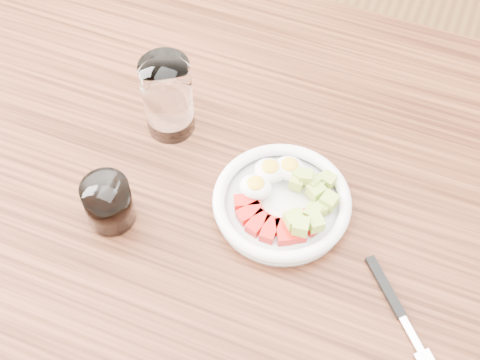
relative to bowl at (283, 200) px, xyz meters
name	(u,v)px	position (x,y,z in m)	size (l,w,h in m)	color
dining_table	(244,233)	(-0.06, -0.01, -0.12)	(1.50, 0.90, 0.77)	brown
bowl	(283,200)	(0.00, 0.00, 0.00)	(0.20, 0.20, 0.05)	white
fork	(394,304)	(0.19, -0.09, -0.01)	(0.14, 0.15, 0.01)	black
water_glass	(168,98)	(-0.21, 0.08, 0.05)	(0.07, 0.07, 0.13)	white
coffee_glass	(108,203)	(-0.22, -0.10, 0.02)	(0.07, 0.07, 0.08)	white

